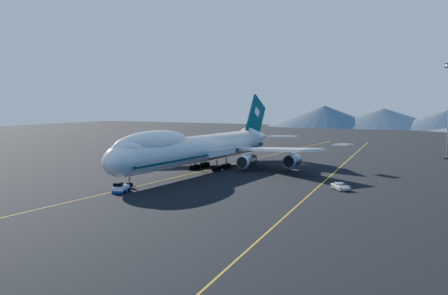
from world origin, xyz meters
The scene contains 6 objects.
ground centered at (0.00, 0.00, 0.00)m, with size 500.00×500.00×0.00m, color black.
taxiway_line_main centered at (0.00, 0.00, 0.01)m, with size 0.25×220.00×0.01m, color gold.
taxiway_line_side centered at (30.00, 10.00, 0.01)m, with size 0.25×200.00×0.01m, color gold.
boeing_747 centered at (0.00, 0.03, 5.81)m, with size 59.62×72.43×19.37m.
pushback_tug centered at (1.67, -30.98, 0.59)m, with size 3.58×4.80×1.87m.
service_van centered at (37.40, -8.52, 0.69)m, with size 2.30×5.00×1.39m, color white.
Camera 1 is at (63.28, -103.13, 16.93)m, focal length 40.00 mm.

